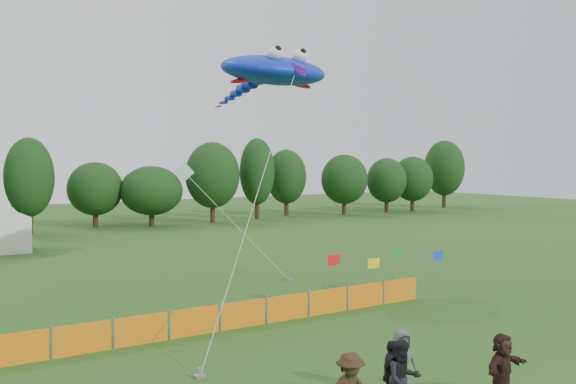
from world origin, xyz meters
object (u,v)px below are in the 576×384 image
spectator_d (391,374)px  spectator_e (401,362)px  spectator_b (403,379)px  barrier_fence (243,314)px  spectator_f (503,368)px  stingray_kite (270,72)px

spectator_d → spectator_e: size_ratio=0.97×
spectator_b → spectator_d: bearing=89.3°
barrier_fence → spectator_f: spectator_f is taller
barrier_fence → spectator_d: 8.91m
stingray_kite → spectator_f: bearing=-101.2°
spectator_e → barrier_fence: bearing=105.4°
spectator_b → barrier_fence: bearing=101.7°
barrier_fence → spectator_e: size_ratio=10.04×
spectator_f → stingray_kite: size_ratio=0.10×
barrier_fence → spectator_f: (1.96, -10.26, 0.42)m
barrier_fence → stingray_kite: (5.30, 6.60, 10.19)m
spectator_e → spectator_d: bearing=-134.5°
spectator_e → stingray_kite: (5.14, 14.98, 9.80)m
barrier_fence → spectator_e: bearing=-88.9°
barrier_fence → spectator_e: (0.17, -8.38, 0.39)m
spectator_b → spectator_e: size_ratio=1.08×
spectator_b → spectator_f: bearing=2.3°
spectator_b → spectator_e: spectator_b is taller
barrier_fence → spectator_e: spectator_e is taller
barrier_fence → spectator_d: size_ratio=10.36×
barrier_fence → spectator_b: 9.58m
barrier_fence → stingray_kite: bearing=51.2°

